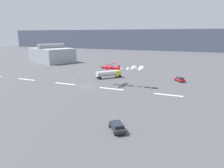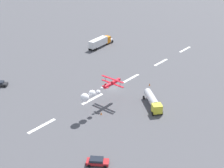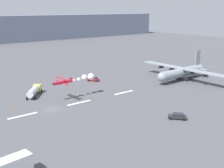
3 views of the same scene
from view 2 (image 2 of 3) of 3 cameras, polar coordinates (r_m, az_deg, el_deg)
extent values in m
plane|color=#4C4C51|center=(90.50, 0.17, -0.75)|extent=(440.00, 440.00, 0.00)
cube|color=white|center=(123.92, 13.52, 6.32)|extent=(8.00, 0.90, 0.01)
cube|color=white|center=(109.71, 9.14, 4.03)|extent=(8.00, 0.90, 0.01)
cube|color=white|center=(96.54, 3.55, 1.06)|extent=(8.00, 0.90, 0.01)
cube|color=white|center=(84.91, -3.68, -2.80)|extent=(8.00, 0.90, 0.01)
cube|color=white|center=(75.53, -13.02, -7.67)|extent=(8.00, 0.90, 0.01)
cylinder|color=red|center=(80.68, 0.00, 0.14)|extent=(6.18, 1.21, 1.00)
cube|color=red|center=(80.89, 0.09, 0.10)|extent=(0.85, 7.26, 0.12)
cube|color=red|center=(80.30, 0.09, 0.94)|extent=(0.85, 7.26, 0.12)
cylinder|color=black|center=(82.05, -1.29, 1.01)|extent=(0.08, 0.08, 1.33)
cylinder|color=black|center=(79.19, 1.52, 0.00)|extent=(0.08, 0.08, 1.33)
cube|color=red|center=(78.58, -1.27, -0.27)|extent=(0.70, 0.12, 1.10)
cube|color=red|center=(78.76, -1.27, -0.53)|extent=(0.67, 2.02, 0.08)
cone|color=black|center=(83.09, 1.49, 0.96)|extent=(0.73, 0.87, 0.85)
sphere|color=white|center=(78.23, -1.97, -0.80)|extent=(0.70, 0.70, 0.70)
sphere|color=white|center=(76.67, -2.62, -1.56)|extent=(1.22, 1.22, 1.22)
sphere|color=white|center=(75.26, -3.75, -1.82)|extent=(1.83, 1.83, 1.83)
sphere|color=white|center=(73.81, -5.14, -2.58)|extent=(2.17, 2.17, 2.17)
cube|color=silver|center=(128.12, -0.46, 8.27)|extent=(1.88, 2.67, 1.10)
cube|color=orange|center=(126.33, -0.98, 8.35)|extent=(2.67, 2.76, 2.60)
cube|color=silver|center=(121.67, -2.60, 7.82)|extent=(9.64, 3.58, 2.80)
cylinder|color=black|center=(129.13, -0.87, 8.16)|extent=(1.13, 0.48, 1.10)
cylinder|color=black|center=(120.81, -3.89, 6.76)|extent=(1.13, 0.48, 1.10)
cylinder|color=black|center=(119.93, -4.25, 6.59)|extent=(1.13, 0.48, 1.10)
cylinder|color=black|center=(127.78, 0.06, 7.96)|extent=(1.13, 0.48, 1.10)
cylinder|color=black|center=(119.37, -2.94, 6.53)|extent=(1.13, 0.48, 1.10)
cylinder|color=black|center=(118.48, -3.29, 6.36)|extent=(1.13, 0.48, 1.10)
cube|color=yellow|center=(78.15, 8.41, -4.55)|extent=(3.25, 3.22, 2.20)
cylinder|color=silver|center=(82.03, 7.38, -2.65)|extent=(6.41, 7.26, 2.10)
cylinder|color=black|center=(78.61, 9.33, -5.36)|extent=(0.88, 0.98, 1.00)
cylinder|color=black|center=(85.52, 7.51, -2.38)|extent=(0.88, 0.98, 1.00)
cylinder|color=black|center=(77.90, 7.65, -5.55)|extent=(0.88, 0.98, 1.00)
cylinder|color=black|center=(84.87, 5.96, -2.53)|extent=(0.88, 0.98, 1.00)
cube|color=#262628|center=(97.42, -20.28, -0.01)|extent=(4.28, 4.69, 0.65)
cylinder|color=black|center=(97.71, -19.20, 0.04)|extent=(0.57, 0.64, 0.64)
cylinder|color=black|center=(96.22, -19.55, -0.44)|extent=(0.57, 0.64, 0.64)
cube|color=#B21E23|center=(62.68, -2.71, -14.40)|extent=(4.12, 4.70, 0.65)
cube|color=#1E232D|center=(62.31, -2.91, -13.97)|extent=(2.94, 3.16, 0.55)
cylinder|color=black|center=(63.41, -1.14, -14.18)|extent=(0.56, 0.65, 0.64)
cylinder|color=black|center=(63.75, -4.05, -13.99)|extent=(0.56, 0.65, 0.64)
cylinder|color=black|center=(62.08, -1.31, -15.26)|extent=(0.56, 0.65, 0.64)
cylinder|color=black|center=(62.42, -4.30, -15.06)|extent=(0.56, 0.65, 0.64)
cone|color=orange|center=(92.45, 7.04, -0.08)|extent=(0.44, 0.44, 0.75)
cone|color=orange|center=(77.71, -2.04, -5.50)|extent=(0.44, 0.44, 0.75)
camera|label=1|loc=(116.91, -35.16, 9.53)|focal=34.01mm
camera|label=3|loc=(156.15, -12.06, 20.98)|focal=46.54mm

